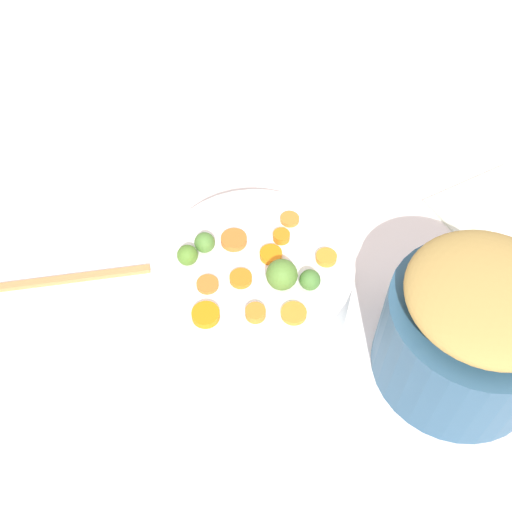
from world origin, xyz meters
TOP-DOWN VIEW (x-y plane):
  - tabletop at (0.00, 0.00)m, footprint 2.40×2.40m
  - serving_bowl_carrots at (0.01, -0.03)m, footprint 0.28×0.28m
  - metal_pot at (0.22, -0.25)m, footprint 0.23×0.23m
  - stuffing_mound at (0.22, -0.25)m, footprint 0.20×0.20m
  - carrot_slice_0 at (0.10, -0.07)m, footprint 0.03×0.03m
  - carrot_slice_1 at (-0.03, -0.11)m, footprint 0.03×0.03m
  - carrot_slice_2 at (0.04, -0.03)m, footprint 0.04×0.04m
  - carrot_slice_3 at (0.02, -0.13)m, footprint 0.04×0.04m
  - carrot_slice_4 at (-0.02, -0.05)m, footprint 0.04×0.04m
  - carrot_slice_5 at (-0.06, -0.04)m, footprint 0.03×0.03m
  - carrot_slice_6 at (-0.08, -0.09)m, footprint 0.05×0.05m
  - carrot_slice_7 at (0.00, 0.01)m, footprint 0.05×0.05m
  - carrot_slice_8 at (0.06, -0.01)m, footprint 0.03×0.03m
  - carrot_slice_9 at (0.09, 0.02)m, footprint 0.03×0.03m
  - brussels_sprout_0 at (-0.07, 0.01)m, footprint 0.03×0.03m
  - brussels_sprout_1 at (0.03, -0.08)m, footprint 0.04×0.04m
  - brussels_sprout_2 at (0.06, -0.10)m, footprint 0.03×0.03m
  - brussels_sprout_3 at (-0.04, 0.02)m, footprint 0.03×0.03m
  - wooden_spoon at (-0.31, 0.16)m, footprint 0.30×0.11m
  - dish_towel at (0.46, -0.02)m, footprint 0.19×0.12m

SIDE VIEW (x-z plane):
  - tabletop at x=0.00m, z-range 0.00..0.02m
  - dish_towel at x=0.46m, z-range 0.02..0.03m
  - wooden_spoon at x=-0.31m, z-range 0.02..0.03m
  - serving_bowl_carrots at x=0.01m, z-range 0.02..0.12m
  - metal_pot at x=0.22m, z-range 0.02..0.17m
  - carrot_slice_5 at x=-0.06m, z-range 0.12..0.13m
  - carrot_slice_9 at x=0.09m, z-range 0.12..0.13m
  - carrot_slice_3 at x=0.02m, z-range 0.12..0.13m
  - carrot_slice_4 at x=-0.02m, z-range 0.12..0.13m
  - carrot_slice_0 at x=0.10m, z-range 0.12..0.13m
  - carrot_slice_7 at x=0.00m, z-range 0.12..0.13m
  - carrot_slice_2 at x=0.04m, z-range 0.12..0.13m
  - carrot_slice_6 at x=-0.08m, z-range 0.12..0.13m
  - carrot_slice_8 at x=0.06m, z-range 0.12..0.14m
  - carrot_slice_1 at x=-0.03m, z-range 0.12..0.14m
  - brussels_sprout_2 at x=0.06m, z-range 0.12..0.15m
  - brussels_sprout_0 at x=-0.07m, z-range 0.12..0.15m
  - brussels_sprout_3 at x=-0.04m, z-range 0.12..0.15m
  - brussels_sprout_1 at x=0.03m, z-range 0.12..0.17m
  - stuffing_mound at x=0.22m, z-range 0.17..0.22m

